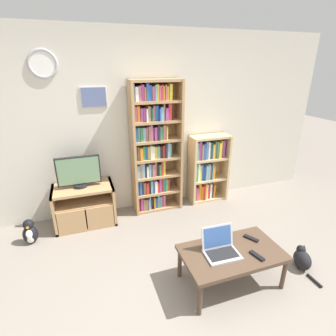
% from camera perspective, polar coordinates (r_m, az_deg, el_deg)
% --- Properties ---
extents(ground_plane, '(18.00, 18.00, 0.00)m').
position_cam_1_polar(ground_plane, '(2.69, 5.61, -30.66)').
color(ground_plane, gray).
extents(wall_back, '(6.30, 0.09, 2.60)m').
position_cam_1_polar(wall_back, '(3.88, -7.70, 9.23)').
color(wall_back, beige).
rests_on(wall_back, ground_plane).
extents(tv_stand, '(0.81, 0.47, 0.57)m').
position_cam_1_polar(tv_stand, '(3.88, -17.66, -7.76)').
color(tv_stand, tan).
rests_on(tv_stand, ground_plane).
extents(television, '(0.57, 0.18, 0.44)m').
position_cam_1_polar(television, '(3.69, -18.85, -0.83)').
color(television, black).
rests_on(television, tv_stand).
extents(bookshelf_tall, '(0.73, 0.31, 1.95)m').
position_cam_1_polar(bookshelf_tall, '(3.85, -3.18, 4.21)').
color(bookshelf_tall, tan).
rests_on(bookshelf_tall, ground_plane).
extents(bookshelf_short, '(0.63, 0.29, 1.09)m').
position_cam_1_polar(bookshelf_short, '(4.30, 8.25, 0.00)').
color(bookshelf_short, tan).
rests_on(bookshelf_short, ground_plane).
extents(coffee_table, '(1.01, 0.58, 0.39)m').
position_cam_1_polar(coffee_table, '(2.84, 13.71, -17.85)').
color(coffee_table, '#4C3828').
rests_on(coffee_table, ground_plane).
extents(laptop, '(0.34, 0.29, 0.25)m').
position_cam_1_polar(laptop, '(2.74, 11.28, -16.50)').
color(laptop, '#B7BABC').
rests_on(laptop, coffee_table).
extents(remote_near_laptop, '(0.12, 0.16, 0.02)m').
position_cam_1_polar(remote_near_laptop, '(3.02, 17.64, -14.36)').
color(remote_near_laptop, black).
rests_on(remote_near_laptop, coffee_table).
extents(remote_far_from_laptop, '(0.08, 0.17, 0.02)m').
position_cam_1_polar(remote_far_from_laptop, '(2.81, 18.80, -17.63)').
color(remote_far_from_laptop, black).
rests_on(remote_far_from_laptop, coffee_table).
extents(cat, '(0.25, 0.46, 0.25)m').
position_cam_1_polar(cat, '(3.44, 27.15, -17.17)').
color(cat, black).
rests_on(cat, ground_plane).
extents(penguin_figurine, '(0.18, 0.16, 0.33)m').
position_cam_1_polar(penguin_figurine, '(3.82, -27.84, -12.32)').
color(penguin_figurine, black).
rests_on(penguin_figurine, ground_plane).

